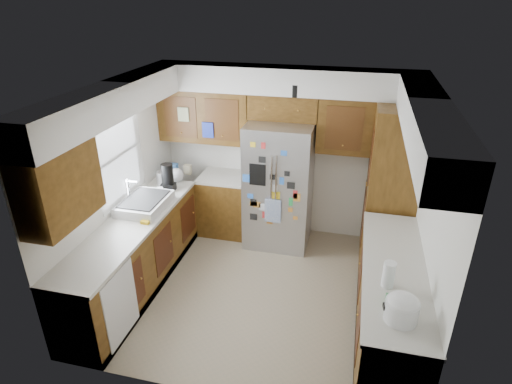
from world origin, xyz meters
TOP-DOWN VIEW (x-y plane):
  - floor at (0.00, 0.00)m, footprint 3.60×3.60m
  - room_shell at (-0.11, 0.36)m, footprint 3.64×3.24m
  - left_counter_run at (-1.36, 0.03)m, footprint 1.36×3.20m
  - right_counter_run at (1.50, -0.47)m, footprint 0.63×2.25m
  - pantry at (1.50, 1.15)m, footprint 0.60×0.90m
  - fridge at (-0.00, 1.20)m, footprint 0.90×0.79m
  - bridge_cabinet at (0.00, 1.43)m, footprint 0.96×0.34m
  - fridge_top_items at (-0.03, 1.38)m, footprint 0.63×0.34m
  - sink_assembly at (-1.50, 0.10)m, footprint 0.52×0.74m
  - left_counter_clutter at (-1.47, 0.84)m, footprint 0.32×0.85m
  - rice_cooker at (1.50, -1.23)m, footprint 0.29×0.28m
  - paper_towel at (1.41, -0.79)m, footprint 0.11×0.11m

SIDE VIEW (x-z plane):
  - floor at x=0.00m, z-range 0.00..0.00m
  - right_counter_run at x=1.50m, z-range -0.04..0.88m
  - left_counter_run at x=-1.36m, z-range -0.03..0.89m
  - fridge at x=0.00m, z-range 0.00..1.80m
  - sink_assembly at x=-1.50m, z-range 0.80..1.17m
  - rice_cooker at x=1.50m, z-range 0.92..1.17m
  - paper_towel at x=1.41m, z-range 0.92..1.18m
  - left_counter_clutter at x=-1.47m, z-range 0.86..1.24m
  - pantry at x=1.50m, z-range 0.00..2.15m
  - room_shell at x=-0.11m, z-range 0.56..3.08m
  - bridge_cabinet at x=0.00m, z-range 1.80..2.15m
  - fridge_top_items at x=-0.03m, z-range 2.13..2.43m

